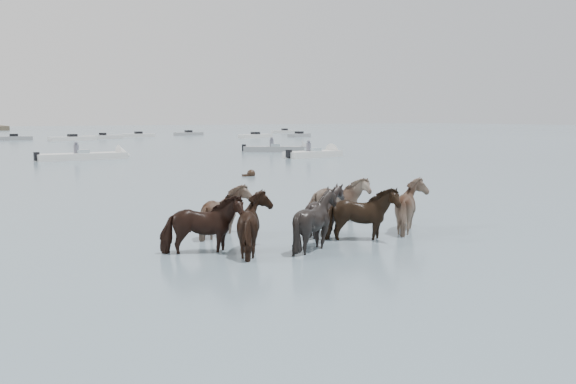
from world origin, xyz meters
TOP-DOWN VIEW (x-y plane):
  - ground at (0.00, 0.00)m, footprint 400.00×400.00m
  - pony_herd at (1.67, 0.41)m, footprint 7.99×4.41m
  - swimming_pony at (7.97, 15.70)m, footprint 0.72×0.44m
  - motorboat_c at (3.99, 32.72)m, footprint 6.88×1.85m
  - motorboat_d at (19.65, 26.29)m, footprint 5.42×2.19m
  - motorboat_e at (20.76, 33.55)m, footprint 5.99×4.54m

SIDE VIEW (x-z plane):
  - ground at x=0.00m, z-range 0.00..0.00m
  - swimming_pony at x=7.97m, z-range -0.12..0.32m
  - motorboat_c at x=3.99m, z-range -0.74..1.18m
  - motorboat_e at x=20.76m, z-range -0.74..1.18m
  - motorboat_d at x=19.65m, z-range -0.73..1.19m
  - pony_herd at x=1.67m, z-range -0.27..1.39m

